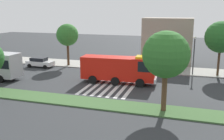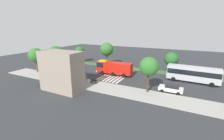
{
  "view_description": "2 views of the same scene",
  "coord_description": "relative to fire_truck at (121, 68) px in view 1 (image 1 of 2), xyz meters",
  "views": [
    {
      "loc": [
        11.77,
        -31.49,
        9.48
      ],
      "look_at": [
        1.63,
        1.22,
        1.38
      ],
      "focal_mm": 41.93,
      "sensor_mm": 36.0,
      "label": 1
    },
    {
      "loc": [
        -14.58,
        35.8,
        12.34
      ],
      "look_at": [
        2.89,
        1.33,
        1.67
      ],
      "focal_mm": 24.92,
      "sensor_mm": 36.0,
      "label": 2
    }
  ],
  "objects": [
    {
      "name": "median_tree_west",
      "position": [
        6.35,
        -8.07,
        3.41
      ],
      "size": [
        4.28,
        4.28,
        7.46
      ],
      "color": "#513823",
      "rests_on": "median_strip"
    },
    {
      "name": "sidewalk_tree_center",
      "position": [
        12.25,
        7.47,
        3.58
      ],
      "size": [
        4.4,
        4.4,
        7.67
      ],
      "color": "#47301E",
      "rests_on": "sidewalk"
    },
    {
      "name": "median_strip",
      "position": [
        -3.21,
        -8.07,
        -1.94
      ],
      "size": [
        60.0,
        3.0,
        0.14
      ],
      "primitive_type": "cube",
      "color": "#3D6033",
      "rests_on": "ground_plane"
    },
    {
      "name": "bus_stop_shelter",
      "position": [
        4.85,
        8.03,
        -0.12
      ],
      "size": [
        3.5,
        1.4,
        2.46
      ],
      "color": "#4C4C51",
      "rests_on": "sidewalk"
    },
    {
      "name": "street_lamp",
      "position": [
        8.84,
        7.07,
        1.43
      ],
      "size": [
        0.36,
        0.36,
        5.52
      ],
      "color": "#2D2D30",
      "rests_on": "sidewalk"
    },
    {
      "name": "sidewalk",
      "position": [
        -3.21,
        9.17,
        -1.94
      ],
      "size": [
        60.0,
        5.39,
        0.14
      ],
      "primitive_type": "cube",
      "color": "#9E9B93",
      "rests_on": "ground_plane"
    },
    {
      "name": "fire_truck",
      "position": [
        0.0,
        0.0,
        0.0
      ],
      "size": [
        9.79,
        3.09,
        3.7
      ],
      "rotation": [
        0.0,
        0.0,
        0.05
      ],
      "color": "red",
      "rests_on": "ground_plane"
    },
    {
      "name": "bench_near_shelter",
      "position": [
        0.85,
        8.02,
        -1.42
      ],
      "size": [
        1.6,
        0.5,
        0.9
      ],
      "color": "#2D472D",
      "rests_on": "sidewalk"
    },
    {
      "name": "storefront_building",
      "position": [
        4.4,
        13.93,
        1.94
      ],
      "size": [
        8.3,
        4.95,
        7.92
      ],
      "color": "gray",
      "rests_on": "ground_plane"
    },
    {
      "name": "sidewalk_tree_west",
      "position": [
        -11.22,
        7.47,
        3.18
      ],
      "size": [
        3.62,
        3.62,
        6.9
      ],
      "color": "#47301E",
      "rests_on": "sidewalk"
    },
    {
      "name": "ground_plane",
      "position": [
        -3.21,
        -0.05,
        -2.01
      ],
      "size": [
        120.0,
        120.0,
        0.0
      ],
      "primitive_type": "plane",
      "color": "#2D3033"
    },
    {
      "name": "parked_car_west",
      "position": [
        -15.33,
        5.27,
        -1.18
      ],
      "size": [
        4.52,
        2.1,
        1.59
      ],
      "rotation": [
        0.0,
        0.0,
        -0.02
      ],
      "color": "silver",
      "rests_on": "ground_plane"
    },
    {
      "name": "crosswalk",
      "position": [
        -0.89,
        -0.05,
        -2.01
      ],
      "size": [
        5.85,
        11.74,
        0.01
      ],
      "color": "silver",
      "rests_on": "ground_plane"
    }
  ]
}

